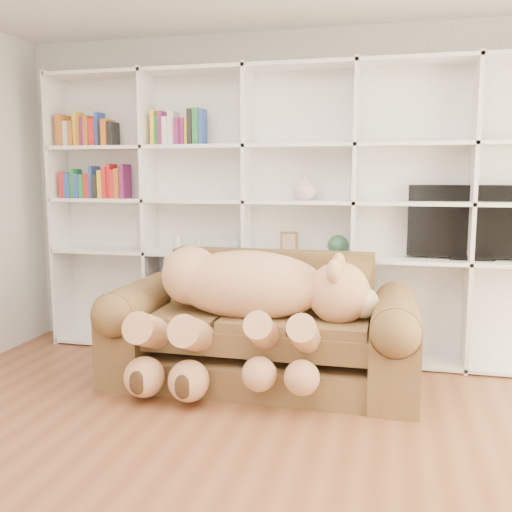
# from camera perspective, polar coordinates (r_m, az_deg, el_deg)

# --- Properties ---
(floor) EXTENTS (5.00, 5.00, 0.00)m
(floor) POSITION_cam_1_polar(r_m,az_deg,el_deg) (2.85, -3.94, -24.01)
(floor) COLOR brown
(floor) RESTS_ON ground
(wall_back) EXTENTS (5.00, 0.02, 2.70)m
(wall_back) POSITION_cam_1_polar(r_m,az_deg,el_deg) (4.86, 4.82, 6.11)
(wall_back) COLOR silver
(wall_back) RESTS_ON floor
(bookshelf) EXTENTS (4.43, 0.35, 2.40)m
(bookshelf) POSITION_cam_1_polar(r_m,az_deg,el_deg) (4.77, 1.69, 5.57)
(bookshelf) COLOR white
(bookshelf) RESTS_ON floor
(sofa) EXTENTS (2.22, 0.96, 0.93)m
(sofa) POSITION_cam_1_polar(r_m,az_deg,el_deg) (4.24, 0.65, -7.84)
(sofa) COLOR brown
(sofa) RESTS_ON floor
(teddy_bear) EXTENTS (1.65, 0.91, 0.96)m
(teddy_bear) POSITION_cam_1_polar(r_m,az_deg,el_deg) (4.01, -0.99, -4.41)
(teddy_bear) COLOR tan
(teddy_bear) RESTS_ON sofa
(throw_pillow) EXTENTS (0.41, 0.27, 0.39)m
(throw_pillow) POSITION_cam_1_polar(r_m,az_deg,el_deg) (4.43, -4.76, -3.06)
(throw_pillow) COLOR #580F20
(throw_pillow) RESTS_ON sofa
(tv) EXTENTS (0.98, 0.18, 0.58)m
(tv) POSITION_cam_1_polar(r_m,az_deg,el_deg) (4.71, 20.86, 3.09)
(tv) COLOR black
(tv) RESTS_ON bookshelf
(picture_frame) EXTENTS (0.14, 0.04, 0.18)m
(picture_frame) POSITION_cam_1_polar(r_m,az_deg,el_deg) (4.71, 3.32, 1.35)
(picture_frame) COLOR brown
(picture_frame) RESTS_ON bookshelf
(green_vase) EXTENTS (0.17, 0.17, 0.17)m
(green_vase) POSITION_cam_1_polar(r_m,az_deg,el_deg) (4.66, 8.20, 1.04)
(green_vase) COLOR #2D583D
(green_vase) RESTS_ON bookshelf
(figurine_tall) EXTENTS (0.07, 0.07, 0.14)m
(figurine_tall) POSITION_cam_1_polar(r_m,az_deg,el_deg) (4.98, -7.85, 1.31)
(figurine_tall) COLOR silver
(figurine_tall) RESTS_ON bookshelf
(figurine_short) EXTENTS (0.06, 0.06, 0.11)m
(figurine_short) POSITION_cam_1_polar(r_m,az_deg,el_deg) (4.92, -5.69, 1.08)
(figurine_short) COLOR silver
(figurine_short) RESTS_ON bookshelf
(snow_globe) EXTENTS (0.11, 0.11, 0.11)m
(snow_globe) POSITION_cam_1_polar(r_m,az_deg,el_deg) (4.82, -2.03, 1.06)
(snow_globe) COLOR silver
(snow_globe) RESTS_ON bookshelf
(shelf_vase) EXTENTS (0.23, 0.23, 0.21)m
(shelf_vase) POSITION_cam_1_polar(r_m,az_deg,el_deg) (4.66, 4.90, 6.89)
(shelf_vase) COLOR beige
(shelf_vase) RESTS_ON bookshelf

